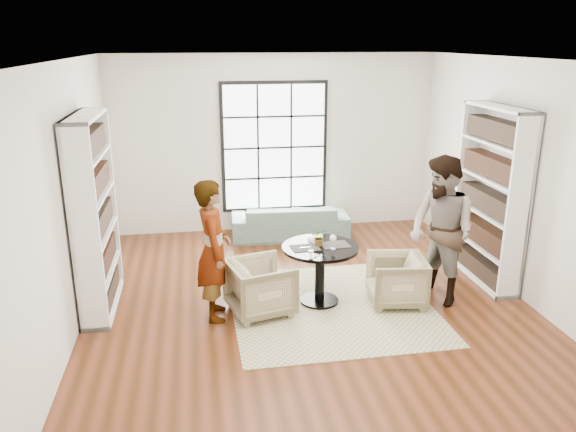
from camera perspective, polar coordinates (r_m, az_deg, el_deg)
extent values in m
plane|color=#632C17|center=(7.30, 1.99, -8.62)|extent=(6.00, 6.00, 0.00)
plane|color=silver|center=(9.66, -1.42, 7.33)|extent=(5.50, 0.00, 5.50)
plane|color=silver|center=(6.80, -21.25, 1.69)|extent=(0.00, 6.00, 6.00)
plane|color=silver|center=(7.79, 22.42, 3.47)|extent=(0.00, 6.00, 6.00)
plane|color=silver|center=(4.04, 10.64, -7.96)|extent=(5.50, 0.00, 5.50)
plane|color=white|center=(6.55, 2.28, 15.63)|extent=(6.00, 6.00, 0.00)
cube|color=black|center=(9.65, -1.41, 7.01)|extent=(1.82, 0.06, 2.22)
cube|color=white|center=(9.61, -1.37, 6.97)|extent=(1.70, 0.02, 2.10)
cube|color=#C8B496|center=(7.17, 4.43, -9.10)|extent=(2.51, 2.51, 0.01)
cylinder|color=black|center=(7.27, 3.20, -8.58)|extent=(0.49, 0.49, 0.04)
cylinder|color=black|center=(7.12, 3.24, -6.04)|extent=(0.12, 0.12, 0.68)
cylinder|color=black|center=(6.98, 3.30, -3.25)|extent=(0.96, 0.96, 0.04)
imported|color=gray|center=(9.46, 0.19, -0.50)|extent=(1.98, 0.86, 0.57)
imported|color=tan|center=(6.88, -2.79, -7.24)|extent=(0.90, 0.88, 0.67)
imported|color=tan|center=(7.25, 10.95, -6.41)|extent=(0.78, 0.76, 0.63)
imported|color=gray|center=(6.64, -7.58, -3.48)|extent=(0.41, 0.62, 1.70)
imported|color=gray|center=(7.23, 15.34, -1.48)|extent=(0.97, 1.09, 1.88)
cube|color=black|center=(6.91, 1.75, -3.25)|extent=(0.36, 0.29, 0.01)
cube|color=black|center=(7.02, 4.80, -2.94)|extent=(0.36, 0.29, 0.01)
cylinder|color=silver|center=(6.81, 2.34, -3.57)|extent=(0.07, 0.07, 0.01)
cylinder|color=silver|center=(6.79, 2.35, -3.13)|extent=(0.01, 0.01, 0.11)
sphere|color=maroon|center=(6.76, 2.36, -2.45)|extent=(0.09, 0.09, 0.09)
ellipsoid|color=white|center=(6.76, 2.36, -2.45)|extent=(0.09, 0.09, 0.10)
cylinder|color=silver|center=(6.90, 4.58, -3.32)|extent=(0.07, 0.07, 0.01)
cylinder|color=silver|center=(6.88, 4.59, -2.92)|extent=(0.01, 0.01, 0.10)
sphere|color=maroon|center=(6.85, 4.60, -2.28)|extent=(0.08, 0.08, 0.08)
ellipsoid|color=white|center=(6.85, 4.60, -2.28)|extent=(0.08, 0.08, 0.09)
imported|color=gray|center=(6.97, 3.22, -2.16)|extent=(0.23, 0.21, 0.22)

